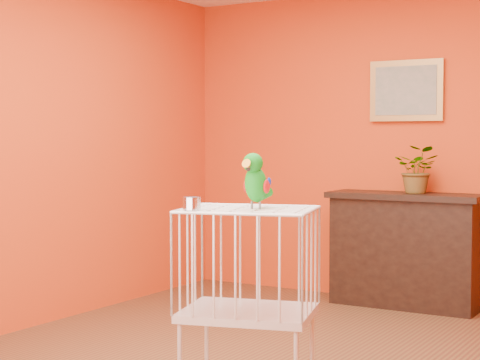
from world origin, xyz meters
The scene contains 7 objects.
room_shell centered at (0.00, 0.00, 1.58)m, with size 4.50×4.50×4.50m.
console_cabinet centered at (0.07, 2.03, 0.46)m, with size 1.24×0.45×0.92m.
potted_plant centered at (0.17, 2.01, 1.07)m, with size 0.34×0.38×0.30m, color #26722D.
framed_picture centered at (0.00, 2.22, 1.75)m, with size 0.62×0.04×0.50m.
birdcage centered at (0.18, -0.66, 0.52)m, with size 0.76×0.66×1.00m.
feed_cup centered at (0.00, -0.90, 1.04)m, with size 0.09×0.09×0.06m, color silver.
parrot centered at (0.23, -0.66, 1.15)m, with size 0.14×0.25×0.29m.
Camera 1 is at (2.22, -4.15, 1.36)m, focal length 60.00 mm.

